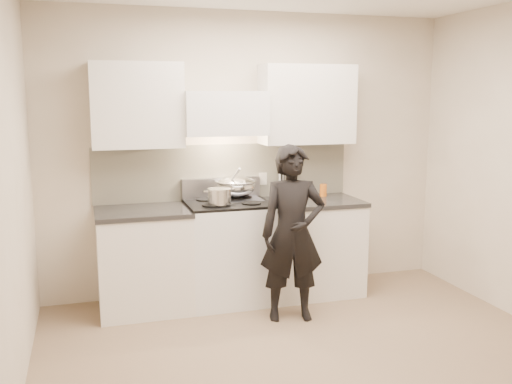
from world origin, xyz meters
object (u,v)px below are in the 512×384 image
counter_right (311,246)px  wok (235,186)px  utensil_crock (281,188)px  stove (228,251)px  person (292,233)px

counter_right → wok: (-0.72, 0.14, 0.60)m
utensil_crock → stove: bearing=-158.0°
person → stove: bearing=135.9°
wok → utensil_crock: bearing=11.5°
counter_right → wok: size_ratio=1.89×
counter_right → wok: 0.95m
stove → person: person is taller
person → utensil_crock: bearing=87.4°
stove → person: bearing=-54.4°
wok → person: person is taller
counter_right → utensil_crock: 0.64m
wok → person: (0.31, -0.73, -0.31)m
wok → stove: bearing=-127.2°
counter_right → utensil_crock: utensil_crock is taller
stove → person: (0.42, -0.58, 0.28)m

